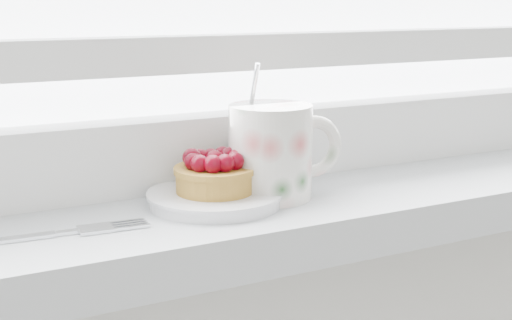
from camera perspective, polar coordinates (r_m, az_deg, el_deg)
saucer at (r=0.65m, az=-3.29°, el=-3.04°), size 0.12×0.12×0.01m
raspberry_tart at (r=0.64m, az=-3.30°, el=-1.01°), size 0.07×0.07×0.04m
floral_mug at (r=0.66m, az=1.41°, el=0.85°), size 0.12×0.09×0.13m
fork at (r=0.58m, az=-17.22°, el=-5.85°), size 0.18×0.03×0.00m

